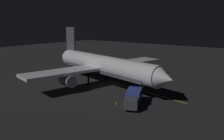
{
  "coord_description": "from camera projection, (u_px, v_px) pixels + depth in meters",
  "views": [
    {
      "loc": [
        35.5,
        29.52,
        12.64
      ],
      "look_at": [
        0.0,
        2.0,
        3.5
      ],
      "focal_mm": 37.74,
      "sensor_mm": 36.0,
      "label": 1
    }
  ],
  "objects": [
    {
      "name": "ground_plane",
      "position": [
        104.0,
        86.0,
        47.75
      ],
      "size": [
        180.0,
        180.0,
        0.2
      ],
      "primitive_type": "cube",
      "color": "#232325"
    },
    {
      "name": "catering_truck",
      "position": [
        122.0,
        69.0,
        58.16
      ],
      "size": [
        5.31,
        6.21,
        2.34
      ],
      "color": "navy",
      "rests_on": "ground_plane"
    },
    {
      "name": "traffic_cone_under_wing",
      "position": [
        144.0,
        84.0,
        48.12
      ],
      "size": [
        0.5,
        0.5,
        0.55
      ],
      "color": "#EA590F",
      "rests_on": "ground_plane"
    },
    {
      "name": "traffic_cone_near_right",
      "position": [
        116.0,
        103.0,
        36.69
      ],
      "size": [
        0.5,
        0.5,
        0.55
      ],
      "color": "#EA590F",
      "rests_on": "ground_plane"
    },
    {
      "name": "apron_guide_stripe",
      "position": [
        127.0,
        86.0,
        47.1
      ],
      "size": [
        5.45,
        26.61,
        0.01
      ],
      "primitive_type": "cube",
      "rotation": [
        0.0,
        0.0,
        -0.19
      ],
      "color": "gold",
      "rests_on": "ground_plane"
    },
    {
      "name": "baggage_truck",
      "position": [
        133.0,
        98.0,
        35.99
      ],
      "size": [
        6.16,
        4.3,
        2.39
      ],
      "color": "navy",
      "rests_on": "ground_plane"
    },
    {
      "name": "traffic_cone_near_left",
      "position": [
        138.0,
        104.0,
        36.28
      ],
      "size": [
        0.5,
        0.5,
        0.55
      ],
      "color": "#EA590F",
      "rests_on": "ground_plane"
    },
    {
      "name": "airliner",
      "position": [
        102.0,
        65.0,
        47.36
      ],
      "size": [
        32.09,
        34.22,
        11.51
      ],
      "color": "white",
      "rests_on": "ground_plane"
    },
    {
      "name": "ground_crew_worker",
      "position": [
        143.0,
        88.0,
        43.07
      ],
      "size": [
        0.4,
        0.4,
        1.74
      ],
      "color": "black",
      "rests_on": "ground_plane"
    }
  ]
}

